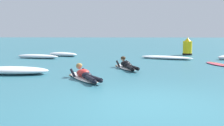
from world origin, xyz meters
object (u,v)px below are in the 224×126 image
surfer_near (84,75)px  drifting_surfboard (217,64)px  channel_marker_buoy (187,48)px  surfer_far (126,65)px

surfer_near → drifting_surfboard: bearing=36.6°
surfer_near → channel_marker_buoy: 11.40m
surfer_near → channel_marker_buoy: bearing=60.4°
drifting_surfboard → channel_marker_buoy: bearing=92.0°
channel_marker_buoy → surfer_far: bearing=-120.3°
drifting_surfboard → channel_marker_buoy: channel_marker_buoy is taller
surfer_far → drifting_surfboard: size_ratio=1.27×
channel_marker_buoy → surfer_near: bearing=-119.6°
surfer_near → surfer_far: same height
drifting_surfboard → surfer_far: bearing=-160.3°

